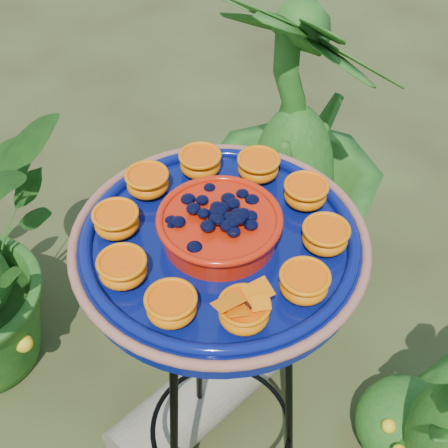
{
  "coord_description": "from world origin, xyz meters",
  "views": [
    {
      "loc": [
        -0.24,
        -0.76,
        1.78
      ],
      "look_at": [
        0.07,
        -0.09,
        1.03
      ],
      "focal_mm": 50.0,
      "sensor_mm": 36.0,
      "label": 1
    }
  ],
  "objects": [
    {
      "name": "driftwood_log",
      "position": [
        0.09,
        0.13,
        0.1
      ],
      "size": [
        0.61,
        0.37,
        0.19
      ],
      "primitive_type": "cylinder",
      "rotation": [
        0.0,
        1.57,
        0.34
      ],
      "color": "gray",
      "rests_on": "ground"
    },
    {
      "name": "tripod_stand",
      "position": [
        0.06,
        -0.09,
        0.59
      ],
      "size": [
        0.38,
        0.39,
        0.96
      ],
      "rotation": [
        0.0,
        0.0,
        -0.08
      ],
      "color": "black",
      "rests_on": "ground"
    },
    {
      "name": "shrub_back_right",
      "position": [
        0.63,
        0.58,
        0.54
      ],
      "size": [
        0.79,
        0.79,
        1.08
      ],
      "primitive_type": "imported",
      "rotation": [
        0.0,
        0.0,
        1.98
      ],
      "color": "#195115",
      "rests_on": "ground"
    },
    {
      "name": "feeder_dish",
      "position": [
        0.06,
        -0.09,
        1.01
      ],
      "size": [
        0.53,
        0.53,
        0.12
      ],
      "rotation": [
        0.0,
        0.0,
        -0.08
      ],
      "color": "#07105A",
      "rests_on": "tripod_stand"
    }
  ]
}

